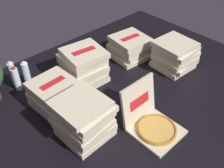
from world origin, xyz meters
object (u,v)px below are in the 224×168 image
Objects in this scene: open_pizza_box at (151,122)px; pizza_stack_left_far at (55,94)px; pizza_stack_right_near at (130,47)px; water_bottle_0 at (13,73)px; water_bottle_2 at (26,73)px; water_bottle_1 at (16,79)px; pizza_stack_right_mid at (84,66)px; pizza_stack_center_near at (84,119)px; pizza_stack_right_far at (175,55)px.

pizza_stack_left_far is (-0.40, 0.75, 0.05)m from open_pizza_box.
pizza_stack_right_near is 1.63× the size of water_bottle_0.
water_bottle_2 is (0.10, -0.09, 0.00)m from water_bottle_0.
water_bottle_2 is at bearing 8.56° from water_bottle_1.
pizza_stack_right_mid reaches higher than water_bottle_0.
water_bottle_0 is at bearing 138.14° from water_bottle_2.
open_pizza_box reaches higher than pizza_stack_left_far.
pizza_stack_right_near is at bearing -18.32° from water_bottle_2.
water_bottle_0 is (-1.15, 0.44, -0.01)m from pizza_stack_right_near.
open_pizza_box reaches higher than pizza_stack_center_near.
water_bottle_1 is (-0.54, 1.18, 0.04)m from open_pizza_box.
pizza_stack_right_near is 0.50m from pizza_stack_right_far.
water_bottle_0 is at bearing 81.05° from water_bottle_1.
pizza_stack_center_near is (-0.42, -0.53, -0.00)m from pizza_stack_right_mid.
water_bottle_1 is (-1.17, 0.33, -0.01)m from pizza_stack_right_near.
water_bottle_1 is at bearing 97.73° from pizza_stack_center_near.
water_bottle_0 is at bearing 140.44° from pizza_stack_right_mid.
pizza_stack_right_far is at bearing 25.26° from open_pizza_box.
open_pizza_box is at bearing -67.93° from water_bottle_0.
pizza_stack_left_far is at bearing -174.60° from pizza_stack_right_near.
pizza_stack_right_far is (1.23, -0.36, 0.02)m from pizza_stack_left_far.
pizza_stack_right_mid is 0.95m from pizza_stack_right_far.
pizza_stack_right_far reaches higher than water_bottle_0.
water_bottle_0 is (-0.52, 1.28, 0.04)m from open_pizza_box.
pizza_stack_right_near is at bearing 26.59° from pizza_stack_center_near.
water_bottle_2 is at bearing 90.29° from pizza_stack_center_near.
pizza_stack_left_far is 0.43m from pizza_stack_center_near.
pizza_stack_right_far reaches higher than pizza_stack_right_near.
pizza_stack_right_mid is 1.67× the size of water_bottle_1.
pizza_stack_right_mid reaches higher than pizza_stack_center_near.
pizza_stack_right_mid is 1.67× the size of water_bottle_0.
open_pizza_box reaches higher than water_bottle_0.
pizza_stack_center_near reaches higher than pizza_stack_left_far.
pizza_stack_center_near is at bearing 142.69° from open_pizza_box.
pizza_stack_right_mid is at bearing 51.61° from pizza_stack_center_near.
pizza_stack_right_mid is 0.68m from water_bottle_0.
pizza_stack_left_far is at bearing -77.10° from water_bottle_0.
pizza_stack_center_near is at bearing -128.39° from pizza_stack_right_mid.
pizza_stack_left_far reaches higher than water_bottle_2.
pizza_stack_left_far is 1.59× the size of water_bottle_0.
pizza_stack_right_mid is at bearing -39.56° from water_bottle_0.
pizza_stack_right_mid is 0.68m from pizza_stack_center_near.
open_pizza_box is at bearing -37.31° from pizza_stack_center_near.
water_bottle_0 is (-1.35, 0.89, -0.03)m from pizza_stack_right_far.
open_pizza_box is at bearing -70.49° from water_bottle_2.
open_pizza_box is 0.92m from pizza_stack_right_far.
open_pizza_box is 1.73× the size of water_bottle_0.
open_pizza_box is at bearing -126.78° from pizza_stack_right_near.
open_pizza_box is at bearing -62.02° from pizza_stack_left_far.
water_bottle_0 is 0.13m from water_bottle_2.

